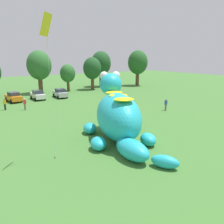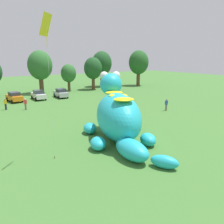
% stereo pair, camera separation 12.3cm
% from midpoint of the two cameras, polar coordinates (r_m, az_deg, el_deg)
% --- Properties ---
extents(ground_plane, '(160.00, 160.00, 0.00)m').
position_cam_midpoint_polar(ground_plane, '(21.27, 4.33, -7.02)').
color(ground_plane, '#427533').
extents(giant_inflatable_creature, '(7.81, 12.27, 6.12)m').
position_cam_midpoint_polar(giant_inflatable_creature, '(20.75, 1.45, -1.02)').
color(giant_inflatable_creature, '#23B2C6').
rests_on(giant_inflatable_creature, ground).
extents(car_orange, '(2.34, 4.29, 1.72)m').
position_cam_midpoint_polar(car_orange, '(42.15, -23.99, 3.54)').
color(car_orange, orange).
rests_on(car_orange, ground).
extents(car_white, '(1.95, 4.11, 1.72)m').
position_cam_midpoint_polar(car_white, '(42.83, -18.54, 4.18)').
color(car_white, white).
rests_on(car_white, ground).
extents(car_silver, '(2.08, 4.17, 1.72)m').
position_cam_midpoint_polar(car_silver, '(43.79, -13.21, 4.73)').
color(car_silver, '#B7BABF').
rests_on(car_silver, ground).
extents(tree_centre, '(5.02, 5.02, 8.91)m').
position_cam_midpoint_polar(tree_centre, '(49.64, -18.23, 11.23)').
color(tree_centre, brown).
rests_on(tree_centre, ground).
extents(tree_centre_right, '(3.39, 3.39, 6.02)m').
position_cam_midpoint_polar(tree_centre_right, '(51.88, -11.35, 9.64)').
color(tree_centre_right, brown).
rests_on(tree_centre_right, ground).
extents(tree_mid_right, '(4.25, 4.25, 7.54)m').
position_cam_midpoint_polar(tree_mid_right, '(53.35, -5.15, 11.04)').
color(tree_mid_right, brown).
rests_on(tree_mid_right, ground).
extents(tree_right, '(5.08, 5.08, 9.02)m').
position_cam_midpoint_polar(tree_right, '(58.63, -2.91, 12.28)').
color(tree_right, brown).
rests_on(tree_right, ground).
extents(tree_far_right, '(5.23, 5.23, 9.28)m').
position_cam_midpoint_polar(tree_far_right, '(61.13, 6.55, 12.44)').
color(tree_far_right, brown).
rests_on(tree_far_right, ground).
extents(spectator_near_inflatable, '(0.38, 0.26, 1.71)m').
position_cam_midpoint_polar(spectator_near_inflatable, '(35.02, -21.51, 1.86)').
color(spectator_near_inflatable, '#726656').
rests_on(spectator_near_inflatable, ground).
extents(spectator_mid_field, '(0.38, 0.26, 1.71)m').
position_cam_midpoint_polar(spectator_mid_field, '(33.14, 13.51, 1.82)').
color(spectator_mid_field, '#726656').
rests_on(spectator_mid_field, ground).
extents(spectator_by_cars, '(0.38, 0.26, 1.71)m').
position_cam_midpoint_polar(spectator_by_cars, '(36.17, -25.84, 1.80)').
color(spectator_by_cars, black).
rests_on(spectator_by_cars, ground).
extents(spectator_wandering, '(0.38, 0.26, 1.71)m').
position_cam_midpoint_polar(spectator_wandering, '(37.31, -0.36, 3.53)').
color(spectator_wandering, black).
rests_on(spectator_wandering, ground).
extents(tethered_flying_kite, '(1.13, 1.13, 10.40)m').
position_cam_midpoint_polar(tethered_flying_kite, '(16.50, -16.70, 20.02)').
color(tethered_flying_kite, brown).
rests_on(tethered_flying_kite, ground).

